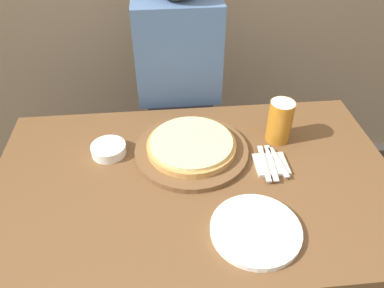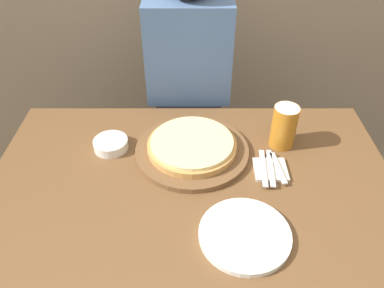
# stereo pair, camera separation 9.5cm
# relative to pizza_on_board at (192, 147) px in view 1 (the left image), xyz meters

# --- Properties ---
(dining_table) EXTENTS (1.35, 0.83, 0.75)m
(dining_table) POSITION_rel_pizza_on_board_xyz_m (-0.00, -0.13, -0.40)
(dining_table) COLOR brown
(dining_table) RESTS_ON ground_plane
(pizza_on_board) EXTENTS (0.40, 0.40, 0.06)m
(pizza_on_board) POSITION_rel_pizza_on_board_xyz_m (0.00, 0.00, 0.00)
(pizza_on_board) COLOR brown
(pizza_on_board) RESTS_ON dining_table
(beer_glass) EXTENTS (0.09, 0.09, 0.16)m
(beer_glass) POSITION_rel_pizza_on_board_xyz_m (0.32, 0.05, 0.06)
(beer_glass) COLOR #B7701E
(beer_glass) RESTS_ON dining_table
(dinner_plate) EXTENTS (0.26, 0.26, 0.02)m
(dinner_plate) POSITION_rel_pizza_on_board_xyz_m (0.15, -0.36, -0.01)
(dinner_plate) COLOR white
(dinner_plate) RESTS_ON dining_table
(side_bowl) EXTENTS (0.12, 0.12, 0.04)m
(side_bowl) POSITION_rel_pizza_on_board_xyz_m (-0.29, 0.03, -0.01)
(side_bowl) COLOR white
(side_bowl) RESTS_ON dining_table
(napkin_stack) EXTENTS (0.11, 0.11, 0.01)m
(napkin_stack) POSITION_rel_pizza_on_board_xyz_m (0.26, -0.10, -0.02)
(napkin_stack) COLOR beige
(napkin_stack) RESTS_ON dining_table
(fork) EXTENTS (0.03, 0.18, 0.00)m
(fork) POSITION_rel_pizza_on_board_xyz_m (0.24, -0.10, -0.01)
(fork) COLOR silver
(fork) RESTS_ON napkin_stack
(dinner_knife) EXTENTS (0.03, 0.18, 0.00)m
(dinner_knife) POSITION_rel_pizza_on_board_xyz_m (0.26, -0.10, -0.01)
(dinner_knife) COLOR silver
(dinner_knife) RESTS_ON napkin_stack
(spoon) EXTENTS (0.04, 0.15, 0.00)m
(spoon) POSITION_rel_pizza_on_board_xyz_m (0.29, -0.10, -0.01)
(spoon) COLOR silver
(spoon) RESTS_ON napkin_stack
(diner_person) EXTENTS (0.35, 0.20, 1.35)m
(diner_person) POSITION_rel_pizza_on_board_xyz_m (-0.02, 0.43, -0.10)
(diner_person) COLOR #33333D
(diner_person) RESTS_ON ground_plane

